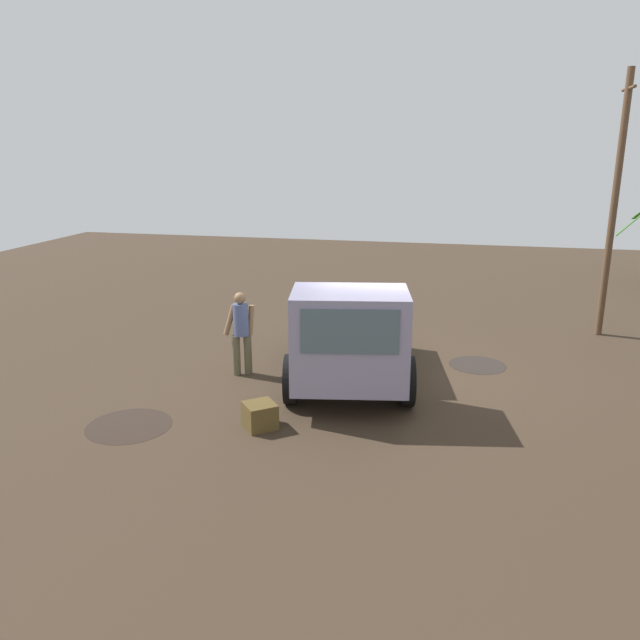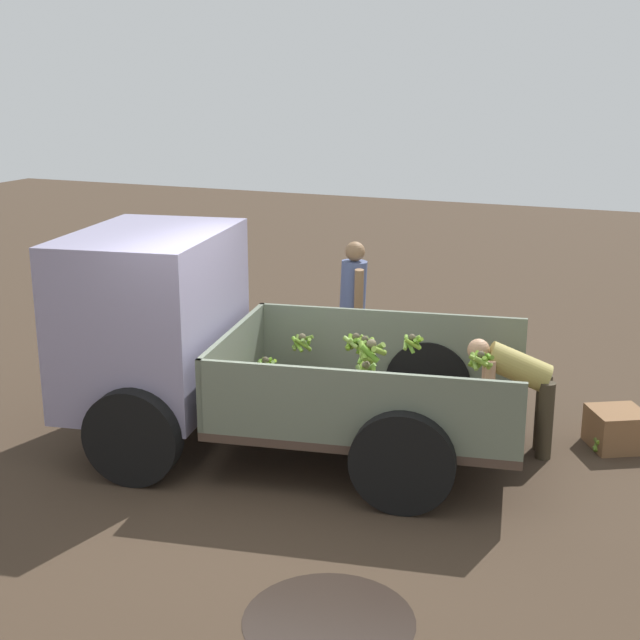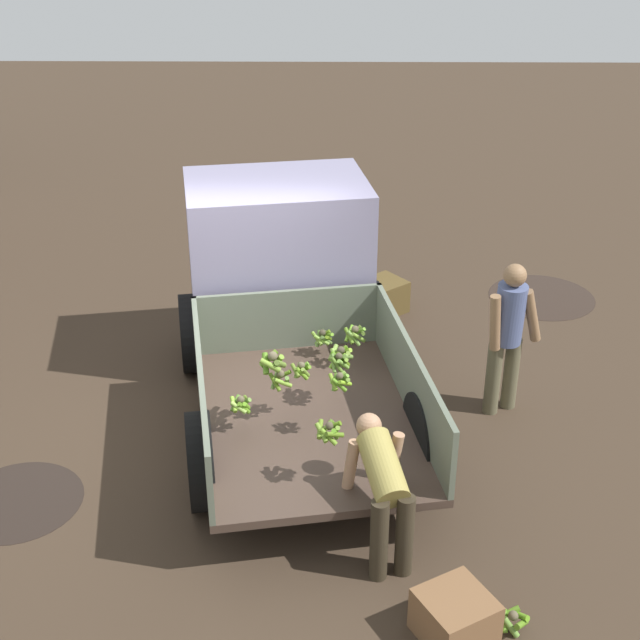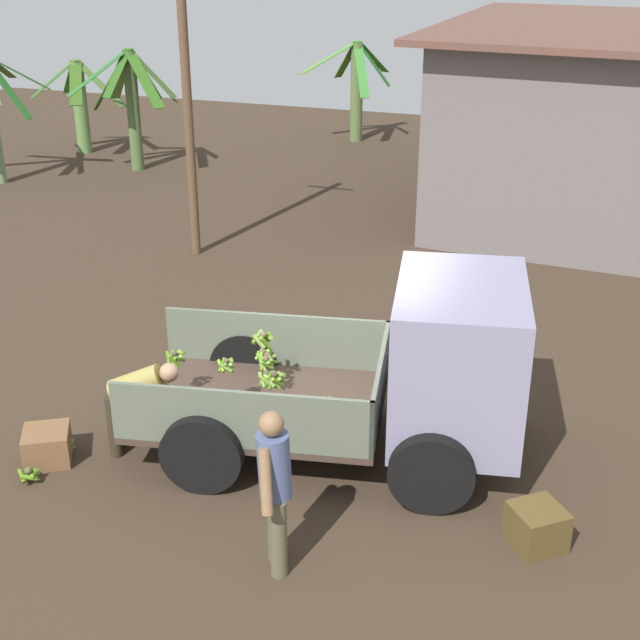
{
  "view_description": "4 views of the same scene",
  "coord_description": "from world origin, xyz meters",
  "px_view_note": "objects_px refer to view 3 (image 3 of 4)",
  "views": [
    {
      "loc": [
        11.41,
        1.28,
        4.42
      ],
      "look_at": [
        -0.26,
        -1.35,
        1.06
      ],
      "focal_mm": 35.0,
      "sensor_mm": 36.0,
      "label": 1
    },
    {
      "loc": [
        -3.22,
        6.62,
        3.56
      ],
      "look_at": [
        -0.16,
        -0.68,
        1.34
      ],
      "focal_mm": 50.0,
      "sensor_mm": 36.0,
      "label": 2
    },
    {
      "loc": [
        -7.59,
        -1.02,
        5.19
      ],
      "look_at": [
        -0.51,
        -0.93,
        1.48
      ],
      "focal_mm": 50.0,
      "sensor_mm": 36.0,
      "label": 3
    },
    {
      "loc": [
        2.84,
        -9.0,
        5.6
      ],
      "look_at": [
        -0.22,
        0.02,
        1.25
      ],
      "focal_mm": 50.0,
      "sensor_mm": 36.0,
      "label": 4
    }
  ],
  "objects_px": {
    "wooden_crate_0": "(455,617)",
    "wooden_crate_1": "(384,296)",
    "banana_bunch_on_ground_0": "(513,619)",
    "banana_bunch_on_ground_1": "(428,616)",
    "person_worker_loading": "(383,486)",
    "cargo_truck": "(283,282)",
    "person_foreground_visitor": "(508,332)"
  },
  "relations": [
    {
      "from": "wooden_crate_0",
      "to": "wooden_crate_1",
      "type": "bearing_deg",
      "value": 2.7
    },
    {
      "from": "banana_bunch_on_ground_0",
      "to": "banana_bunch_on_ground_1",
      "type": "xyz_separation_m",
      "value": [
        0.03,
        0.63,
        -0.01
      ]
    },
    {
      "from": "banana_bunch_on_ground_1",
      "to": "wooden_crate_1",
      "type": "relative_size",
      "value": 0.49
    },
    {
      "from": "person_worker_loading",
      "to": "banana_bunch_on_ground_0",
      "type": "distance_m",
      "value": 1.39
    },
    {
      "from": "banana_bunch_on_ground_1",
      "to": "wooden_crate_0",
      "type": "bearing_deg",
      "value": -117.23
    },
    {
      "from": "banana_bunch_on_ground_1",
      "to": "wooden_crate_0",
      "type": "relative_size",
      "value": 0.47
    },
    {
      "from": "cargo_truck",
      "to": "person_foreground_visitor",
      "type": "xyz_separation_m",
      "value": [
        -0.79,
        -2.3,
        -0.17
      ]
    },
    {
      "from": "person_foreground_visitor",
      "to": "person_worker_loading",
      "type": "relative_size",
      "value": 1.48
    },
    {
      "from": "person_foreground_visitor",
      "to": "banana_bunch_on_ground_1",
      "type": "xyz_separation_m",
      "value": [
        -2.98,
        1.04,
        -0.83
      ]
    },
    {
      "from": "cargo_truck",
      "to": "person_worker_loading",
      "type": "height_order",
      "value": "cargo_truck"
    },
    {
      "from": "person_foreground_visitor",
      "to": "banana_bunch_on_ground_0",
      "type": "bearing_deg",
      "value": -35.6
    },
    {
      "from": "person_worker_loading",
      "to": "banana_bunch_on_ground_1",
      "type": "xyz_separation_m",
      "value": [
        -0.79,
        -0.32,
        -0.6
      ]
    },
    {
      "from": "wooden_crate_1",
      "to": "wooden_crate_0",
      "type": "bearing_deg",
      "value": -177.3
    },
    {
      "from": "wooden_crate_1",
      "to": "person_worker_loading",
      "type": "bearing_deg",
      "value": 176.79
    },
    {
      "from": "banana_bunch_on_ground_1",
      "to": "person_foreground_visitor",
      "type": "bearing_deg",
      "value": -19.29
    },
    {
      "from": "banana_bunch_on_ground_1",
      "to": "wooden_crate_1",
      "type": "distance_m",
      "value": 5.26
    },
    {
      "from": "cargo_truck",
      "to": "wooden_crate_1",
      "type": "distance_m",
      "value": 2.1
    },
    {
      "from": "person_foreground_visitor",
      "to": "banana_bunch_on_ground_0",
      "type": "relative_size",
      "value": 6.54
    },
    {
      "from": "person_worker_loading",
      "to": "banana_bunch_on_ground_0",
      "type": "bearing_deg",
      "value": -146.61
    },
    {
      "from": "person_worker_loading",
      "to": "banana_bunch_on_ground_1",
      "type": "bearing_deg",
      "value": -173.95
    },
    {
      "from": "banana_bunch_on_ground_1",
      "to": "wooden_crate_1",
      "type": "xyz_separation_m",
      "value": [
        5.26,
        0.06,
        0.11
      ]
    },
    {
      "from": "person_foreground_visitor",
      "to": "person_worker_loading",
      "type": "height_order",
      "value": "person_foreground_visitor"
    },
    {
      "from": "cargo_truck",
      "to": "person_worker_loading",
      "type": "bearing_deg",
      "value": -172.55
    },
    {
      "from": "cargo_truck",
      "to": "banana_bunch_on_ground_1",
      "type": "bearing_deg",
      "value": -171.63
    },
    {
      "from": "person_foreground_visitor",
      "to": "wooden_crate_0",
      "type": "bearing_deg",
      "value": -43.41
    },
    {
      "from": "person_worker_loading",
      "to": "wooden_crate_0",
      "type": "height_order",
      "value": "person_worker_loading"
    },
    {
      "from": "cargo_truck",
      "to": "person_foreground_visitor",
      "type": "height_order",
      "value": "cargo_truck"
    },
    {
      "from": "person_worker_loading",
      "to": "banana_bunch_on_ground_1",
      "type": "relative_size",
      "value": 4.83
    },
    {
      "from": "person_foreground_visitor",
      "to": "person_worker_loading",
      "type": "bearing_deg",
      "value": -59.64
    },
    {
      "from": "banana_bunch_on_ground_1",
      "to": "person_worker_loading",
      "type": "bearing_deg",
      "value": 21.82
    },
    {
      "from": "cargo_truck",
      "to": "banana_bunch_on_ground_0",
      "type": "distance_m",
      "value": 4.36
    },
    {
      "from": "person_foreground_visitor",
      "to": "wooden_crate_0",
      "type": "relative_size",
      "value": 3.34
    }
  ]
}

